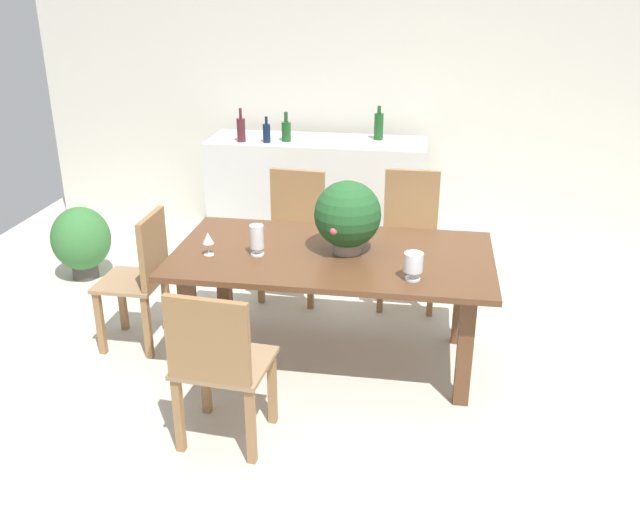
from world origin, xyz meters
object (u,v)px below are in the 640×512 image
object	(u,v)px
chair_far_right	(410,231)
wine_glass	(208,239)
flower_centerpiece	(348,216)
crystal_vase_center_near	(257,238)
kitchen_counter	(317,194)
wine_bottle_amber	(286,131)
wine_bottle_dark	(379,126)
crystal_vase_left	(413,263)
dining_table	(332,269)
chair_far_left	(295,227)
chair_near_left	(217,361)
potted_plant_floor	(81,240)
chair_head_end	(142,274)
wine_bottle_clear	(241,129)
wine_bottle_green	(267,133)

from	to	relation	value
chair_far_right	wine_glass	distance (m)	1.69
flower_centerpiece	crystal_vase_center_near	world-z (taller)	flower_centerpiece
kitchen_counter	wine_bottle_amber	world-z (taller)	wine_bottle_amber
wine_bottle_amber	wine_bottle_dark	xyz separation A→B (m)	(0.79, 0.19, 0.03)
crystal_vase_left	kitchen_counter	distance (m)	2.55
chair_far_right	crystal_vase_left	size ratio (longest dim) A/B	6.24
crystal_vase_left	wine_bottle_amber	world-z (taller)	wine_bottle_amber
crystal_vase_left	wine_bottle_dark	bearing A→B (deg)	99.37
chair_far_right	wine_glass	xyz separation A→B (m)	(-1.20, -1.15, 0.30)
dining_table	crystal_vase_left	world-z (taller)	crystal_vase_left
wine_bottle_dark	crystal_vase_left	bearing A→B (deg)	-80.63
wine_bottle_amber	kitchen_counter	bearing A→B (deg)	18.48
chair_far_left	wine_glass	distance (m)	1.23
kitchen_counter	wine_bottle_dark	bearing A→B (deg)	11.22
flower_centerpiece	crystal_vase_left	bearing A→B (deg)	-40.26
chair_far_left	wine_glass	world-z (taller)	chair_far_left
chair_near_left	wine_bottle_amber	world-z (taller)	wine_bottle_amber
potted_plant_floor	chair_far_right	bearing A→B (deg)	0.39
crystal_vase_left	crystal_vase_center_near	distance (m)	0.99
chair_head_end	wine_bottle_amber	xyz separation A→B (m)	(0.59, 1.93, 0.56)
chair_far_left	kitchen_counter	xyz separation A→B (m)	(0.01, 1.03, -0.05)
chair_head_end	potted_plant_floor	xyz separation A→B (m)	(-0.95, 0.98, -0.20)
chair_far_right	chair_head_end	bearing A→B (deg)	-149.38
chair_far_left	wine_bottle_amber	xyz separation A→B (m)	(-0.25, 0.94, 0.54)
chair_far_right	chair_near_left	world-z (taller)	chair_far_right
chair_near_left	crystal_vase_left	bearing A→B (deg)	-140.25
chair_near_left	potted_plant_floor	distance (m)	2.66
wine_bottle_clear	crystal_vase_center_near	bearing A→B (deg)	-72.44
crystal_vase_center_near	wine_bottle_amber	world-z (taller)	wine_bottle_amber
chair_far_left	potted_plant_floor	xyz separation A→B (m)	(-1.79, -0.02, -0.22)
chair_head_end	kitchen_counter	bearing A→B (deg)	157.64
flower_centerpiece	potted_plant_floor	distance (m)	2.59
wine_glass	wine_bottle_green	bearing A→B (deg)	92.79
wine_glass	chair_head_end	bearing A→B (deg)	163.85
flower_centerpiece	wine_bottle_green	distance (m)	2.05
crystal_vase_left	potted_plant_floor	bearing A→B (deg)	154.62
chair_head_end	flower_centerpiece	world-z (taller)	flower_centerpiece
kitchen_counter	chair_near_left	bearing A→B (deg)	-90.46
chair_far_left	crystal_vase_center_near	xyz separation A→B (m)	(-0.02, -1.10, 0.32)
wine_bottle_dark	wine_glass	bearing A→B (deg)	-110.55
flower_centerpiece	wine_glass	xyz separation A→B (m)	(-0.84, -0.19, -0.13)
dining_table	chair_head_end	bearing A→B (deg)	-179.98
wine_bottle_dark	potted_plant_floor	bearing A→B (deg)	-153.77
crystal_vase_center_near	wine_glass	size ratio (longest dim) A/B	1.31
wine_bottle_green	wine_bottle_dark	bearing A→B (deg)	15.71
chair_head_end	chair_near_left	bearing A→B (deg)	39.87
chair_near_left	chair_far_left	world-z (taller)	chair_far_left
chair_far_right	chair_far_left	size ratio (longest dim) A/B	1.04
wine_bottle_amber	wine_bottle_clear	distance (m)	0.39
wine_glass	chair_far_right	bearing A→B (deg)	43.76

